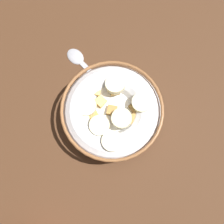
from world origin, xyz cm
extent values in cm
cube|color=#472B19|center=(0.00, 0.00, -1.00)|extent=(113.29, 113.29, 2.00)
cylinder|color=silver|center=(0.00, 0.00, 0.30)|extent=(9.96, 9.96, 0.60)
torus|color=silver|center=(0.00, 0.00, 2.74)|extent=(18.10, 18.10, 5.47)
torus|color=brown|center=(0.00, 0.00, 5.17)|extent=(18.16, 18.16, 0.60)
cylinder|color=white|center=(0.00, 0.00, 3.46)|extent=(14.82, 14.82, 0.40)
cube|color=#B78947|center=(3.13, 1.34, 4.17)|extent=(2.51, 2.50, 0.96)
cube|color=tan|center=(6.22, -0.69, 4.04)|extent=(2.28, 2.32, 0.98)
cube|color=#AD7F42|center=(4.59, 3.83, 4.19)|extent=(2.00, 1.98, 0.84)
cube|color=tan|center=(3.86, -0.58, 3.99)|extent=(2.34, 2.29, 1.00)
cube|color=#AD7F42|center=(-3.98, -1.10, 4.14)|extent=(2.50, 2.50, 0.89)
cube|color=#AD7F42|center=(0.47, -0.38, 4.19)|extent=(1.88, 1.95, 0.98)
cube|color=#AD7F42|center=(-3.95, 0.97, 4.07)|extent=(2.31, 2.31, 0.80)
cube|color=#AD7F42|center=(-3.54, 5.19, 3.97)|extent=(2.51, 2.51, 0.93)
cube|color=tan|center=(3.29, -3.28, 4.19)|extent=(1.98, 2.04, 0.96)
cube|color=#AD7F42|center=(-4.79, -3.82, 4.17)|extent=(2.47, 2.47, 0.79)
cube|color=tan|center=(2.28, -1.43, 4.02)|extent=(2.48, 2.50, 1.03)
cube|color=tan|center=(0.20, -3.79, 4.22)|extent=(2.19, 2.21, 0.87)
cube|color=#AD7F42|center=(0.54, 5.17, 3.96)|extent=(2.51, 2.49, 1.03)
cube|color=#B78947|center=(-3.35, -4.48, 4.22)|extent=(2.04, 2.10, 0.98)
cube|color=#AD7F42|center=(1.10, 2.67, 4.16)|extent=(2.30, 2.29, 0.85)
cylinder|color=beige|center=(-1.85, 1.41, 5.23)|extent=(4.11, 4.05, 1.37)
cylinder|color=#F4EABC|center=(-0.68, 5.52, 5.31)|extent=(4.98, 4.99, 1.22)
cylinder|color=beige|center=(1.77, 3.13, 5.16)|extent=(5.00, 5.00, 1.09)
cylinder|color=#F4EABC|center=(0.33, -4.49, 5.49)|extent=(4.89, 4.93, 1.64)
cylinder|color=beige|center=(-5.00, -1.82, 5.29)|extent=(5.03, 5.00, 1.29)
cylinder|color=#F9EFC6|center=(4.51, 0.31, 5.18)|extent=(4.46, 4.49, 1.38)
ellipsoid|color=#A5A5AD|center=(9.12, -11.45, 0.40)|extent=(4.99, 4.85, 0.80)
cube|color=#A5A5AD|center=(3.19, -6.55, 0.18)|extent=(9.38, 8.00, 0.36)
camera|label=1|loc=(-1.23, 9.72, 44.91)|focal=37.82mm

